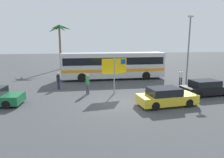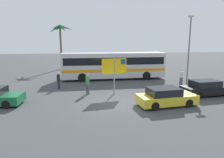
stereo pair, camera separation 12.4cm
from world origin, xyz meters
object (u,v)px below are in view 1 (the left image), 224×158
Objects in this scene: car_black at (206,88)px; pedestrian_near_sign at (181,76)px; pedestrian_by_bus at (58,79)px; bus_front_coach at (113,64)px; car_yellow at (166,97)px; ferry_sign at (115,68)px; pedestrian_crossing_lot at (87,82)px.

pedestrian_near_sign is (-0.05, 4.35, 0.30)m from car_black.
pedestrian_by_bus is (-12.63, 0.04, 0.01)m from pedestrian_near_sign.
bus_front_coach is 7.53× the size of pedestrian_by_bus.
pedestrian_near_sign reaches higher than car_yellow.
ferry_sign is at bearing -98.56° from bus_front_coach.
bus_front_coach is at bearing 95.30° from car_yellow.
pedestrian_near_sign is 12.63m from pedestrian_by_bus.
car_black is (7.64, -1.74, -1.69)m from ferry_sign.
pedestrian_by_bus reaches higher than pedestrian_near_sign.
pedestrian_crossing_lot is at bearing 165.04° from ferry_sign.
car_yellow is at bearing -58.84° from ferry_sign.
car_black is 1.04× the size of car_yellow.
car_yellow is (2.03, -10.66, -1.15)m from bus_front_coach.
pedestrian_by_bus is at bearing 144.59° from ferry_sign.
pedestrian_crossing_lot is 3.57m from pedestrian_by_bus.
car_yellow is 7.86m from pedestrian_near_sign.
bus_front_coach is 7.86m from pedestrian_near_sign.
ferry_sign is 8.01m from car_black.
bus_front_coach is at bearing 122.22° from car_black.
ferry_sign is at bearing 123.36° from car_yellow.
car_black is at bearing -0.79° from pedestrian_by_bus.
car_black is 2.79× the size of pedestrian_by_bus.
car_black is at bearing -20.50° from ferry_sign.
car_yellow is at bearing 152.86° from pedestrian_near_sign.
pedestrian_by_bus is at bearing -145.25° from bus_front_coach.
car_yellow is (3.06, -3.80, -1.69)m from ferry_sign.
pedestrian_by_bus is (-12.67, 4.38, 0.31)m from car_black.
pedestrian_by_bus reaches higher than car_black.
ferry_sign is 2.00× the size of pedestrian_near_sign.
bus_front_coach is 2.80× the size of car_yellow.
pedestrian_crossing_lot reaches higher than car_black.
car_black is at bearing -52.45° from bus_front_coach.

